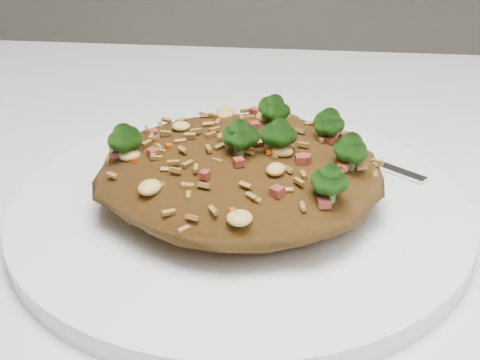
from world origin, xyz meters
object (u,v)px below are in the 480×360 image
object	(u,v)px
dining_table	(118,338)
plate	(240,209)
fork	(338,150)
fried_rice	(241,162)

from	to	relation	value
dining_table	plate	size ratio (longest dim) A/B	3.97
dining_table	fork	world-z (taller)	fork
dining_table	fried_rice	world-z (taller)	fried_rice
plate	fork	size ratio (longest dim) A/B	2.17
dining_table	fried_rice	distance (m)	0.16
fried_rice	fork	bearing A→B (deg)	50.49
dining_table	fork	size ratio (longest dim) A/B	8.62
fried_rice	fork	world-z (taller)	fried_rice
plate	fork	bearing A→B (deg)	50.03
plate	fork	distance (m)	0.10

